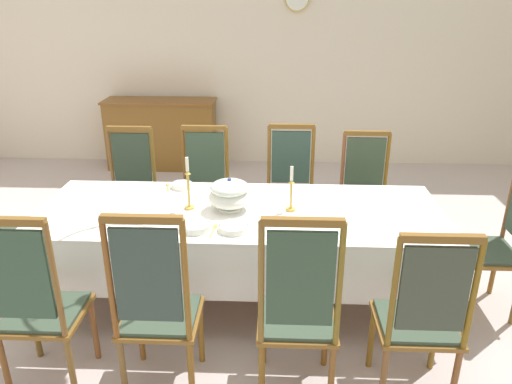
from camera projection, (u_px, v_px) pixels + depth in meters
The scene contains 23 objects.
ground at pixel (242, 299), 3.75m from camera, with size 8.16×6.59×0.04m, color #BDAFAC.
back_wall at pixel (259, 37), 6.20m from camera, with size 8.16×0.08×3.31m, color beige.
dining_table at pixel (240, 219), 3.44m from camera, with size 2.82×1.01×0.76m.
tablecloth at pixel (240, 224), 3.45m from camera, with size 2.84×1.03×0.41m.
chair_south_a at pixel (36, 304), 2.68m from camera, with size 0.44×0.42×1.16m.
chair_north_a at pixel (130, 187), 4.38m from camera, with size 0.44×0.42×1.08m.
chair_south_b at pixel (157, 306), 2.65m from camera, with size 0.44×0.42×1.19m.
chair_north_b at pixel (204, 188), 4.35m from camera, with size 0.44×0.42×1.10m.
chair_south_c at pixel (298, 310), 2.62m from camera, with size 0.44×0.42×1.19m.
chair_north_c at pixel (290, 188), 4.31m from camera, with size 0.44×0.42×1.12m.
chair_south_d at pixel (421, 316), 2.60m from camera, with size 0.44×0.42×1.12m.
chair_north_d at pixel (365, 192), 4.29m from camera, with size 0.44×0.42×1.06m.
chair_head_east at pixel (499, 239), 3.41m from camera, with size 0.42×0.44×1.14m.
soup_tureen at pixel (230, 194), 3.37m from camera, with size 0.30×0.30×0.24m.
candlestick_west at pixel (188, 188), 3.37m from camera, with size 0.07×0.07×0.38m.
candlestick_east at pixel (291, 193), 3.35m from camera, with size 0.07×0.07×0.33m.
bowl_near_left at pixel (182, 185), 3.79m from camera, with size 0.16×0.16×0.04m.
bowl_near_right at pixel (233, 227), 3.10m from camera, with size 0.19×0.19×0.04m.
bowl_far_left at pixel (195, 226), 3.11m from camera, with size 0.19×0.19×0.04m.
bowl_far_right at pixel (237, 187), 3.75m from camera, with size 0.17×0.17×0.04m.
spoon_primary at pixel (168, 186), 3.83m from camera, with size 0.06×0.17×0.01m.
spoon_secondary at pixel (215, 227), 3.14m from camera, with size 0.04×0.18×0.01m.
sideboard at pixel (162, 134), 6.41m from camera, with size 1.44×0.48×0.90m.
Camera 1 is at (0.25, -3.15, 2.16)m, focal length 34.09 mm.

